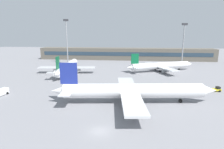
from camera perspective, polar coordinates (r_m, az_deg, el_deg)
The scene contains 9 objects.
ground_plane at distance 75.68m, azimuth 1.66°, elevation -2.26°, with size 400.00×400.00×0.00m, color gray.
terminal_building at distance 142.79m, azimuth 4.09°, elevation 6.49°, with size 132.70×12.13×9.00m.
airplane_near at distance 52.03m, azimuth 6.96°, elevation -5.14°, with size 47.19×33.11×11.67m.
airplane_mid at distance 96.01m, azimuth -13.78°, elevation 2.42°, with size 28.87×41.21×10.18m.
airplane_far at distance 100.05m, azimuth 15.23°, elevation 2.68°, with size 37.54×27.04×9.86m.
baggage_tug_yellow at distance 72.13m, azimuth 29.84°, elevation -4.03°, with size 3.72×2.07×1.75m.
service_van_white at distance 68.51m, azimuth -31.69°, elevation -4.77°, with size 3.10×5.49×2.08m.
floodlight_tower_west at distance 116.83m, azimuth 21.49°, elevation 9.46°, with size 3.20×0.80×25.69m.
floodlight_tower_east at distance 123.07m, azimuth -14.02°, elevation 10.79°, with size 3.20×0.80×28.76m.
Camera 1 is at (6.26, -32.95, 19.17)m, focal length 29.12 mm.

